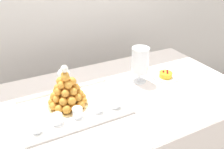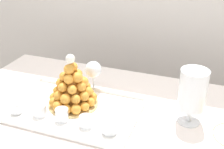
% 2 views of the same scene
% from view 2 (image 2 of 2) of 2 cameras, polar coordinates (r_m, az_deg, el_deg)
% --- Properties ---
extents(buffet_table, '(1.69, 0.93, 0.78)m').
position_cam_2_polar(buffet_table, '(1.34, 2.82, -12.54)').
color(buffet_table, brown).
rests_on(buffet_table, ground_plane).
extents(serving_tray, '(0.59, 0.39, 0.02)m').
position_cam_2_polar(serving_tray, '(1.34, -7.52, -6.81)').
color(serving_tray, white).
rests_on(serving_tray, buffet_table).
extents(croquembouche, '(0.23, 0.23, 0.25)m').
position_cam_2_polar(croquembouche, '(1.33, -7.70, -2.45)').
color(croquembouche, tan).
rests_on(croquembouche, serving_tray).
extents(dessert_cup_left, '(0.05, 0.05, 0.05)m').
position_cam_2_polar(dessert_cup_left, '(1.36, -18.02, -6.21)').
color(dessert_cup_left, silver).
rests_on(dessert_cup_left, serving_tray).
extents(dessert_cup_mid_left, '(0.06, 0.06, 0.05)m').
position_cam_2_polar(dessert_cup_mid_left, '(1.32, -13.81, -6.80)').
color(dessert_cup_mid_left, silver).
rests_on(dessert_cup_mid_left, serving_tray).
extents(dessert_cup_centre, '(0.05, 0.05, 0.05)m').
position_cam_2_polar(dessert_cup_centre, '(1.26, -9.68, -7.78)').
color(dessert_cup_centre, silver).
rests_on(dessert_cup_centre, serving_tray).
extents(dessert_cup_mid_right, '(0.06, 0.06, 0.05)m').
position_cam_2_polar(dessert_cup_mid_right, '(1.22, -5.05, -9.09)').
color(dessert_cup_mid_right, silver).
rests_on(dessert_cup_mid_right, serving_tray).
extents(dessert_cup_right, '(0.06, 0.06, 0.05)m').
position_cam_2_polar(dessert_cup_right, '(1.18, -0.46, -10.18)').
color(dessert_cup_right, silver).
rests_on(dessert_cup_right, serving_tray).
extents(macaron_goblet, '(0.11, 0.11, 0.24)m').
position_cam_2_polar(macaron_goblet, '(1.23, 15.37, -3.07)').
color(macaron_goblet, white).
rests_on(macaron_goblet, buffet_table).
extents(wine_glass, '(0.08, 0.08, 0.16)m').
position_cam_2_polar(wine_glass, '(1.44, -3.67, 0.84)').
color(wine_glass, silver).
rests_on(wine_glass, buffet_table).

